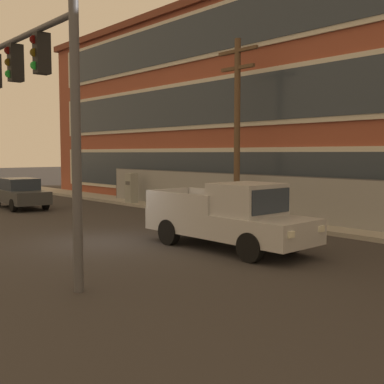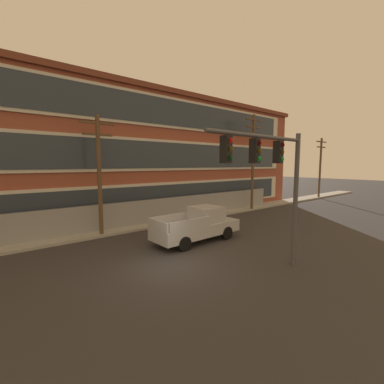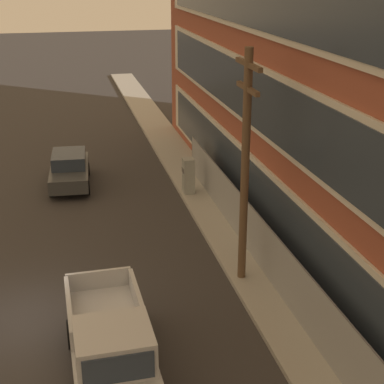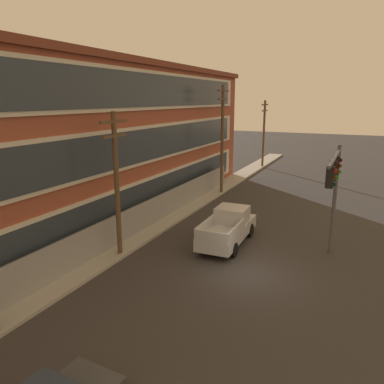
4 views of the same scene
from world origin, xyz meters
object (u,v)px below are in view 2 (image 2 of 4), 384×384
object	(u,v)px
pickup_truck_silver	(198,225)
utility_pole_midblock	(253,158)
traffic_signal_mast	(274,171)
utility_pole_far_east	(320,165)
utility_pole_near_corner	(99,171)

from	to	relation	value
pickup_truck_silver	utility_pole_midblock	bearing A→B (deg)	22.46
traffic_signal_mast	utility_pole_far_east	size ratio (longest dim) A/B	0.74
traffic_signal_mast	utility_pole_far_east	distance (m)	27.97
traffic_signal_mast	utility_pole_near_corner	xyz separation A→B (m)	(-3.40, 10.21, -0.14)
utility_pole_far_east	utility_pole_near_corner	bearing A→B (deg)	179.69
pickup_truck_silver	utility_pole_far_east	distance (m)	25.97
pickup_truck_silver	utility_pole_near_corner	world-z (taller)	utility_pole_near_corner
pickup_truck_silver	utility_pole_midblock	xyz separation A→B (m)	(10.88, 4.50, 4.20)
utility_pole_far_east	utility_pole_midblock	bearing A→B (deg)	-179.94
utility_pole_midblock	pickup_truck_silver	bearing A→B (deg)	-157.54
utility_pole_near_corner	utility_pole_far_east	bearing A→B (deg)	-0.31
traffic_signal_mast	utility_pole_far_east	world-z (taller)	utility_pole_far_east
utility_pole_near_corner	utility_pole_midblock	xyz separation A→B (m)	(15.05, -0.18, 0.95)
pickup_truck_silver	utility_pole_far_east	xyz separation A→B (m)	(25.33, 4.51, 3.54)
pickup_truck_silver	utility_pole_midblock	size ratio (longest dim) A/B	0.60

